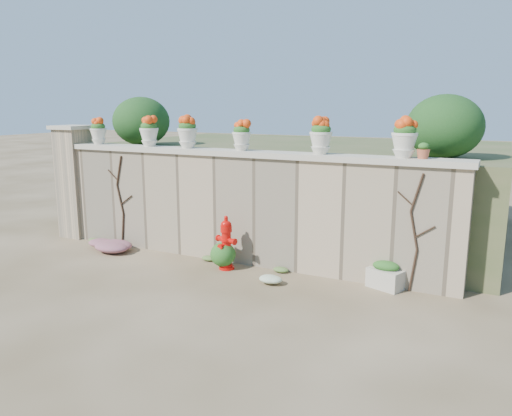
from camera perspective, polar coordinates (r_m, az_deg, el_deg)
The scene contains 21 objects.
ground at distance 8.16m, azimuth -8.02°, elevation -9.35°, with size 80.00×80.00×0.00m, color brown.
stone_wall at distance 9.35m, azimuth -1.96°, elevation -0.13°, with size 8.00×0.40×2.00m, color tan.
wall_cap at distance 9.20m, azimuth -2.00°, elevation 6.29°, with size 8.10×0.52×0.10m, color #B9B09C.
gate_pillar at distance 11.84m, azimuth -19.94°, elevation 2.94°, with size 0.72×0.72×2.48m.
raised_fill at distance 12.22m, azimuth 5.22°, elevation 2.62°, with size 9.00×6.00×2.00m, color #384C23.
back_shrub_left at distance 11.96m, azimuth -12.97°, elevation 9.65°, with size 1.30×1.30×1.10m, color #143814.
back_shrub_right at distance 9.30m, azimuth 20.75°, elevation 8.70°, with size 1.30×1.30×1.10m, color #143814.
vine_left at distance 10.70m, azimuth -15.21°, elevation 0.92°, with size 0.60×0.04×1.91m.
vine_right at distance 8.14m, azimuth 17.68°, elevation -2.55°, with size 0.60×0.04×1.91m.
fire_hydrant at distance 8.98m, azimuth -3.42°, elevation -3.97°, with size 0.43×0.30×0.98m.
planter_box at distance 8.39m, azimuth 14.58°, elevation -7.49°, with size 0.63×0.49×0.46m.
green_shrub at distance 9.12m, azimuth -4.23°, elevation -5.01°, with size 0.63×0.57×0.60m, color #1E5119.
magenta_clump at distance 10.63m, azimuth -16.62°, elevation -3.98°, with size 1.01×0.67×0.27m, color #B6247A.
white_flowers at distance 8.36m, azimuth 1.28°, elevation -8.00°, with size 0.54×0.43×0.20m, color white.
urn_pot_0 at distance 11.19m, azimuth -17.58°, elevation 8.33°, with size 0.34×0.34×0.53m.
urn_pot_1 at distance 10.30m, azimuth -12.13°, elevation 8.51°, with size 0.37×0.37×0.59m.
urn_pot_2 at distance 9.75m, azimuth -7.84°, elevation 8.57°, with size 0.39×0.39×0.61m.
urn_pot_3 at distance 9.14m, azimuth -1.65°, elevation 8.25°, with size 0.35×0.35×0.54m.
urn_pot_4 at distance 8.53m, azimuth 7.43°, elevation 8.12°, with size 0.38×0.38×0.60m.
urn_pot_5 at distance 8.18m, azimuth 16.61°, elevation 7.69°, with size 0.40×0.40×0.63m.
terracotta_pot at distance 8.15m, azimuth 18.57°, elevation 6.14°, with size 0.20×0.20×0.24m.
Camera 1 is at (4.38, -6.24, 2.91)m, focal length 35.00 mm.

